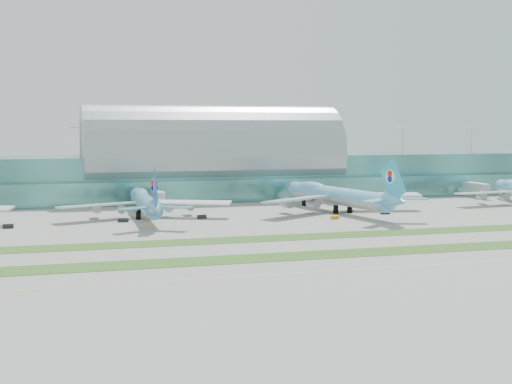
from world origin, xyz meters
name	(u,v)px	position (x,y,z in m)	size (l,w,h in m)	color
ground	(308,238)	(0.00, 0.00, 0.00)	(700.00, 700.00, 0.00)	gray
terminal	(212,167)	(0.01, 128.79, 14.23)	(340.00, 69.10, 36.00)	#3D7A75
grass_strip_near	(345,253)	(0.00, -28.00, 0.04)	(420.00, 12.00, 0.08)	#2D591E
grass_strip_far	(305,237)	(0.00, 2.00, 0.04)	(420.00, 12.00, 0.08)	#2D591E
taxiline_a	(379,268)	(0.00, -48.00, 0.01)	(420.00, 0.35, 0.01)	yellow
taxiline_b	(325,245)	(0.00, -14.00, 0.01)	(420.00, 0.35, 0.01)	yellow
taxiline_c	(288,230)	(0.00, 18.00, 0.01)	(420.00, 0.35, 0.01)	yellow
taxiline_d	(268,221)	(0.00, 40.00, 0.01)	(420.00, 0.35, 0.01)	yellow
airliner_b	(145,201)	(-40.42, 61.24, 6.09)	(63.20, 71.69, 19.74)	#5AA1C6
airliner_c	(336,195)	(33.79, 58.60, 6.84)	(69.93, 80.26, 22.18)	#6ABBE9
gse_b	(8,226)	(-87.17, 46.65, 0.71)	(3.40, 1.80, 1.42)	black
gse_c	(123,220)	(-49.31, 51.71, 0.68)	(3.59, 1.64, 1.37)	black
gse_d	(202,217)	(-21.07, 52.88, 0.69)	(3.16, 1.59, 1.38)	black
gse_e	(335,217)	(24.93, 38.71, 0.60)	(2.91, 1.65, 1.19)	orange
gse_f	(385,212)	(49.13, 47.07, 0.83)	(3.43, 1.81, 1.65)	black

